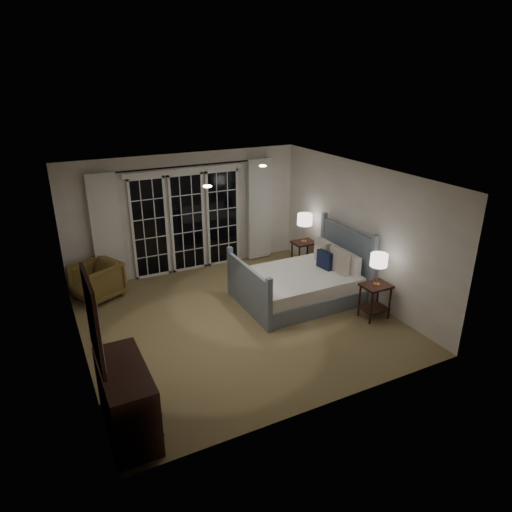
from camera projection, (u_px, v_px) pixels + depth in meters
name	position (u px, v px, depth m)	size (l,w,h in m)	color
floor	(237.00, 319.00, 7.89)	(5.00, 5.00, 0.00)	olive
ceiling	(235.00, 176.00, 6.96)	(5.00, 5.00, 0.00)	silver
wall_left	(74.00, 282.00, 6.38)	(0.02, 5.00, 2.50)	white
wall_right	(358.00, 230.00, 8.47)	(0.02, 5.00, 2.50)	white
wall_back	(186.00, 213.00, 9.50)	(5.00, 0.02, 2.50)	white
wall_front	(324.00, 321.00, 5.36)	(5.00, 0.02, 2.50)	white
french_doors	(187.00, 221.00, 9.53)	(2.50, 0.04, 2.20)	black
curtain_rod	(185.00, 166.00, 9.05)	(0.03, 0.03, 3.50)	black
curtain_left	(107.00, 231.00, 8.75)	(0.55, 0.10, 2.25)	silver
curtain_right	(259.00, 210.00, 10.13)	(0.55, 0.10, 2.25)	silver
downlight_a	(263.00, 166.00, 7.80)	(0.12, 0.12, 0.01)	white
downlight_b	(207.00, 186.00, 6.39)	(0.12, 0.12, 0.01)	white
bed	(302.00, 283.00, 8.51)	(2.16, 1.55, 1.26)	slate
nightstand_left	(375.00, 296.00, 7.82)	(0.48, 0.39, 0.63)	black
nightstand_right	(304.00, 251.00, 9.83)	(0.47, 0.38, 0.62)	black
lamp_left	(379.00, 261.00, 7.57)	(0.29, 0.29, 0.56)	tan
lamp_right	(305.00, 220.00, 9.57)	(0.32, 0.32, 0.61)	tan
armchair	(97.00, 280.00, 8.54)	(0.76, 0.78, 0.71)	brown
dresser	(127.00, 399.00, 5.31)	(0.52, 1.22, 0.86)	black
mirror	(93.00, 320.00, 4.80)	(0.05, 0.85, 1.00)	black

